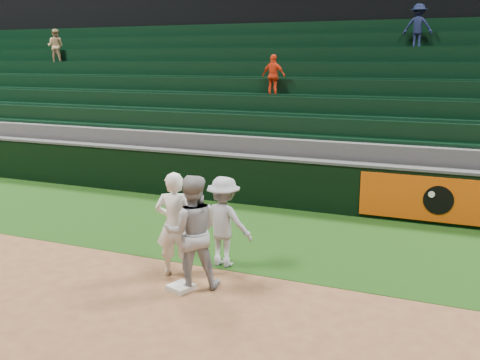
# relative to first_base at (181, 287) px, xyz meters

# --- Properties ---
(ground) EXTENTS (70.00, 70.00, 0.00)m
(ground) POSITION_rel_first_base_xyz_m (0.20, 0.10, -0.04)
(ground) COLOR brown
(ground) RESTS_ON ground
(foul_grass) EXTENTS (36.00, 4.20, 0.01)m
(foul_grass) POSITION_rel_first_base_xyz_m (0.20, 3.10, -0.04)
(foul_grass) COLOR #13340D
(foul_grass) RESTS_ON ground
(upper_deck) EXTENTS (40.00, 12.00, 12.00)m
(upper_deck) POSITION_rel_first_base_xyz_m (0.20, 17.55, 5.96)
(upper_deck) COLOR black
(upper_deck) RESTS_ON ground
(first_base) EXTENTS (0.45, 0.45, 0.08)m
(first_base) POSITION_rel_first_base_xyz_m (0.00, 0.00, 0.00)
(first_base) COLOR silver
(first_base) RESTS_ON ground
(first_baseman) EXTENTS (0.76, 0.61, 1.80)m
(first_baseman) POSITION_rel_first_base_xyz_m (-0.37, 0.50, 0.86)
(first_baseman) COLOR white
(first_baseman) RESTS_ON ground
(baserunner) EXTENTS (1.12, 1.04, 1.85)m
(baserunner) POSITION_rel_first_base_xyz_m (0.11, 0.19, 0.88)
(baserunner) COLOR #9B9DA5
(baserunner) RESTS_ON ground
(base_coach) EXTENTS (1.08, 0.67, 1.61)m
(base_coach) POSITION_rel_first_base_xyz_m (0.21, 1.20, 0.77)
(base_coach) COLOR #A0A4AE
(base_coach) RESTS_ON foul_grass
(field_wall) EXTENTS (36.00, 0.45, 1.25)m
(field_wall) POSITION_rel_first_base_xyz_m (0.22, 5.30, 0.59)
(field_wall) COLOR black
(field_wall) RESTS_ON ground
(stadium_seating) EXTENTS (36.00, 5.95, 5.20)m
(stadium_seating) POSITION_rel_first_base_xyz_m (0.20, 9.08, 1.66)
(stadium_seating) COLOR #3B3C3E
(stadium_seating) RESTS_ON ground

